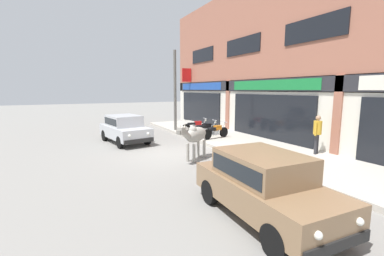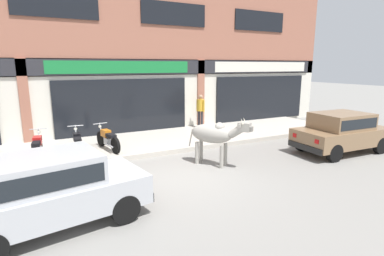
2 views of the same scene
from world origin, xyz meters
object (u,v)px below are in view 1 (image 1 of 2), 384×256
at_px(car_1, 263,182).
at_px(motorcycle_2, 216,131).
at_px(motorcycle_0, 196,126).
at_px(utility_pole, 175,91).
at_px(pedestrian, 317,130).
at_px(car_0, 124,128).
at_px(cow, 195,135).
at_px(motorcycle_1, 205,129).

bearing_deg(car_1, motorcycle_2, 154.72).
distance_m(motorcycle_0, utility_pole, 2.75).
xyz_separation_m(car_1, motorcycle_2, (-7.59, 3.59, -0.25)).
bearing_deg(pedestrian, car_0, -136.76).
bearing_deg(utility_pole, car_0, -64.47).
height_order(cow, utility_pole, utility_pole).
bearing_deg(motorcycle_0, car_1, -19.80).
relative_size(car_0, motorcycle_1, 2.08).
distance_m(cow, car_1, 4.93).
height_order(motorcycle_2, pedestrian, pedestrian).
height_order(motorcycle_0, motorcycle_2, same).
distance_m(motorcycle_1, motorcycle_2, 1.02).
xyz_separation_m(car_0, motorcycle_1, (0.97, 4.41, -0.25)).
height_order(motorcycle_2, utility_pole, utility_pole).
height_order(car_0, utility_pole, utility_pole).
distance_m(motorcycle_2, pedestrian, 5.16).
relative_size(car_0, motorcycle_0, 2.09).
relative_size(motorcycle_2, utility_pole, 0.35).
bearing_deg(utility_pole, car_1, -13.94).
bearing_deg(cow, motorcycle_1, 144.76).
height_order(cow, motorcycle_2, cow).
relative_size(car_0, utility_pole, 0.74).
distance_m(car_0, utility_pole, 4.54).
relative_size(cow, car_1, 0.51).
bearing_deg(motorcycle_2, cow, -44.80).
xyz_separation_m(car_0, pedestrian, (6.75, 6.35, 0.35)).
xyz_separation_m(car_0, motorcycle_0, (-0.24, 4.42, -0.25)).
distance_m(cow, motorcycle_0, 5.66).
distance_m(car_0, motorcycle_2, 4.90).
distance_m(motorcycle_1, utility_pole, 3.56).
xyz_separation_m(motorcycle_1, pedestrian, (5.79, 1.94, 0.60)).
distance_m(car_0, pedestrian, 9.28).
height_order(cow, car_1, cow).
distance_m(car_0, motorcycle_0, 4.44).
height_order(car_1, motorcycle_2, car_1).
xyz_separation_m(cow, motorcycle_2, (-2.75, 2.73, -0.44)).
relative_size(car_0, car_1, 1.03).
bearing_deg(motorcycle_2, car_0, -113.89).
bearing_deg(motorcycle_1, car_0, -102.36).
xyz_separation_m(car_0, car_1, (9.58, 0.89, 0.00)).
distance_m(car_1, motorcycle_1, 9.30).
bearing_deg(motorcycle_0, motorcycle_1, -0.69).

